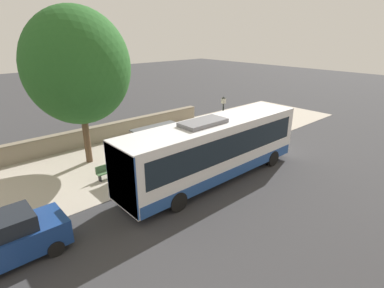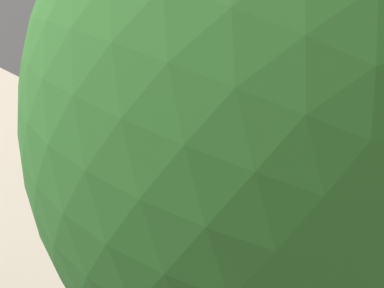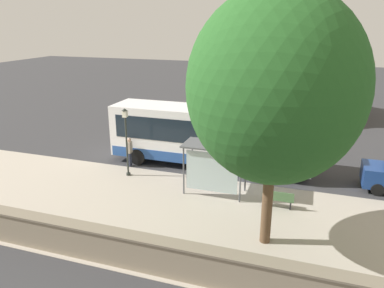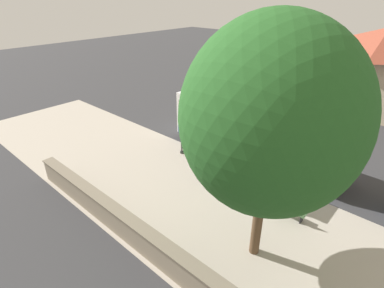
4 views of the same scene
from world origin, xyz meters
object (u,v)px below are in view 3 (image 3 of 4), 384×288
at_px(pedestrian, 130,150).
at_px(bench, 278,199).
at_px(bus_shelter, 214,154).
at_px(shade_tree, 275,88).
at_px(bus, 210,135).
at_px(street_lamp_near, 126,136).

relative_size(pedestrian, bench, 1.26).
xyz_separation_m(bus_shelter, pedestrian, (2.08, 5.82, -1.09)).
xyz_separation_m(pedestrian, bench, (-2.57, -9.10, -0.59)).
bearing_deg(shade_tree, bus_shelter, 41.11).
height_order(bus, pedestrian, bus).
distance_m(bus_shelter, shade_tree, 6.21).
relative_size(bus, bench, 8.43).
height_order(bus_shelter, pedestrian, bus_shelter).
bearing_deg(bench, shade_tree, 176.56).
bearing_deg(bench, street_lamp_near, 81.85).
xyz_separation_m(bus, shade_tree, (-7.24, -4.40, 4.26)).
bearing_deg(shade_tree, pedestrian, 57.76).
bearing_deg(pedestrian, shade_tree, -122.24).
bearing_deg(bus_shelter, bench, -98.52).
height_order(bus, shade_tree, shade_tree).
distance_m(bus, shade_tree, 9.49).
bearing_deg(pedestrian, bus, -70.31).
height_order(pedestrian, street_lamp_near, street_lamp_near).
xyz_separation_m(pedestrian, shade_tree, (-5.63, -8.92, 5.14)).
height_order(bench, shade_tree, shade_tree).
xyz_separation_m(bus, bench, (-4.19, -4.59, -1.47)).
xyz_separation_m(bus_shelter, bench, (-0.49, -3.28, -1.68)).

